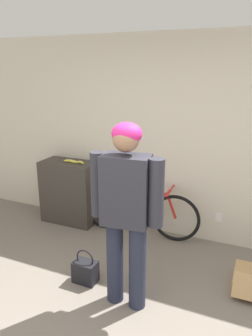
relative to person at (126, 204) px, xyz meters
The scene contains 6 objects.
wall_back 1.59m from the person, 87.52° to the left, with size 8.00×0.07×2.60m.
side_shelf 2.05m from the person, 138.42° to the left, with size 0.80×0.41×0.90m.
person is the anchor object (origin of this frame).
bicycle 1.54m from the person, 107.01° to the left, with size 1.65×0.46×0.71m.
banana 1.89m from the person, 136.53° to the left, with size 0.35×0.09×0.04m.
handbag 1.05m from the person, 167.26° to the left, with size 0.25×0.17×0.38m.
Camera 1 is at (1.01, -1.64, 2.16)m, focal length 35.00 mm.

